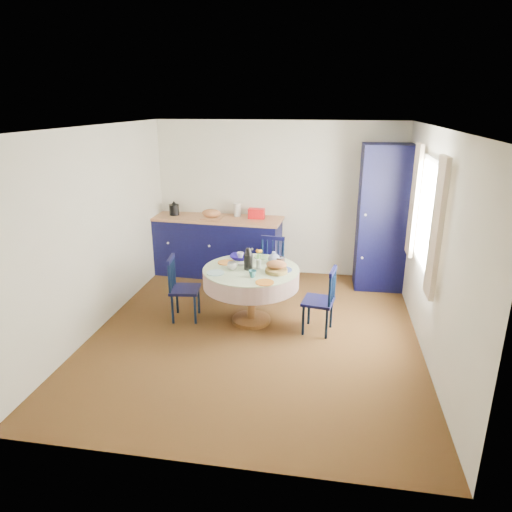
{
  "coord_description": "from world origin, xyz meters",
  "views": [
    {
      "loc": [
        0.86,
        -5.07,
        2.76
      ],
      "look_at": [
        -0.02,
        0.2,
        0.95
      ],
      "focal_mm": 32.0,
      "sensor_mm": 36.0,
      "label": 1
    }
  ],
  "objects": [
    {
      "name": "floor",
      "position": [
        0.0,
        0.0,
        0.0
      ],
      "size": [
        4.5,
        4.5,
        0.0
      ],
      "primitive_type": "plane",
      "color": "black",
      "rests_on": "ground"
    },
    {
      "name": "ceiling",
      "position": [
        0.0,
        0.0,
        2.5
      ],
      "size": [
        4.5,
        4.5,
        0.0
      ],
      "primitive_type": "plane",
      "rotation": [
        3.14,
        0.0,
        0.0
      ],
      "color": "white",
      "rests_on": "wall_back"
    },
    {
      "name": "wall_back",
      "position": [
        0.0,
        2.25,
        1.25
      ],
      "size": [
        4.0,
        0.02,
        2.5
      ],
      "primitive_type": "cube",
      "color": "white",
      "rests_on": "floor"
    },
    {
      "name": "wall_left",
      "position": [
        -2.0,
        0.0,
        1.25
      ],
      "size": [
        0.02,
        4.5,
        2.5
      ],
      "primitive_type": "cube",
      "color": "white",
      "rests_on": "floor"
    },
    {
      "name": "wall_right",
      "position": [
        2.0,
        0.0,
        1.25
      ],
      "size": [
        0.02,
        4.5,
        2.5
      ],
      "primitive_type": "cube",
      "color": "white",
      "rests_on": "floor"
    },
    {
      "name": "window",
      "position": [
        1.95,
        0.3,
        1.52
      ],
      "size": [
        0.1,
        1.74,
        1.45
      ],
      "color": "white",
      "rests_on": "wall_right"
    },
    {
      "name": "kitchen_counter",
      "position": [
        -1.0,
        1.96,
        0.5
      ],
      "size": [
        2.24,
        0.82,
        1.22
      ],
      "rotation": [
        0.0,
        0.0,
        -0.06
      ],
      "color": "black",
      "rests_on": "floor"
    },
    {
      "name": "pantry_cabinet",
      "position": [
        1.66,
        1.85,
        1.1
      ],
      "size": [
        0.78,
        0.58,
        2.2
      ],
      "rotation": [
        0.0,
        0.0,
        0.03
      ],
      "color": "black",
      "rests_on": "floor"
    },
    {
      "name": "dining_table",
      "position": [
        -0.09,
        0.3,
        0.62
      ],
      "size": [
        1.23,
        1.23,
        1.02
      ],
      "color": "brown",
      "rests_on": "floor"
    },
    {
      "name": "chair_left",
      "position": [
        -1.02,
        0.25,
        0.44
      ],
      "size": [
        0.42,
        0.43,
        0.87
      ],
      "rotation": [
        0.0,
        0.0,
        1.7
      ],
      "color": "black",
      "rests_on": "floor"
    },
    {
      "name": "chair_far",
      "position": [
        0.03,
        1.21,
        0.45
      ],
      "size": [
        0.43,
        0.41,
        0.89
      ],
      "rotation": [
        0.0,
        0.0,
        -0.09
      ],
      "color": "black",
      "rests_on": "floor"
    },
    {
      "name": "chair_right",
      "position": [
        0.8,
        0.17,
        0.43
      ],
      "size": [
        0.42,
        0.44,
        0.86
      ],
      "rotation": [
        0.0,
        0.0,
        -1.74
      ],
      "color": "black",
      "rests_on": "floor"
    },
    {
      "name": "mug_a",
      "position": [
        -0.33,
        0.23,
        0.79
      ],
      "size": [
        0.12,
        0.12,
        0.1
      ],
      "primitive_type": "imported",
      "color": "silver",
      "rests_on": "dining_table"
    },
    {
      "name": "mug_b",
      "position": [
        -0.03,
        0.01,
        0.79
      ],
      "size": [
        0.09,
        0.09,
        0.09
      ],
      "primitive_type": "imported",
      "color": "#29666F",
      "rests_on": "dining_table"
    },
    {
      "name": "mug_c",
      "position": [
        0.24,
        0.53,
        0.79
      ],
      "size": [
        0.12,
        0.12,
        0.09
      ],
      "primitive_type": "imported",
      "color": "black",
      "rests_on": "dining_table"
    },
    {
      "name": "mug_d",
      "position": [
        -0.32,
        0.67,
        0.79
      ],
      "size": [
        0.09,
        0.09,
        0.09
      ],
      "primitive_type": "imported",
      "color": "silver",
      "rests_on": "dining_table"
    },
    {
      "name": "cobalt_bowl",
      "position": [
        -0.32,
        0.63,
        0.78
      ],
      "size": [
        0.26,
        0.26,
        0.06
      ],
      "primitive_type": "imported",
      "color": "navy",
      "rests_on": "dining_table"
    }
  ]
}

